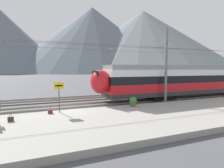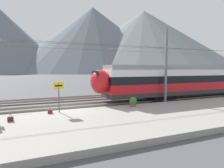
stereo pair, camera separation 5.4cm
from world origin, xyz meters
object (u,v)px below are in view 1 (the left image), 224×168
train_near_platform (221,79)px  platform_sign (59,90)px  catenary_mast_far_side (107,66)px  handbag_beside_passenger (11,119)px  potted_plant_platform_edge (133,101)px  handbag_near_sign (50,111)px  catenary_mast_mid (165,65)px  train_far_track (218,77)px

train_near_platform → platform_sign: train_near_platform is taller
catenary_mast_far_side → platform_sign: catenary_mast_far_side is taller
platform_sign → handbag_beside_passenger: platform_sign is taller
platform_sign → potted_plant_platform_edge: bearing=-1.8°
handbag_near_sign → train_near_platform: bearing=7.8°
catenary_mast_mid → handbag_near_sign: (-10.70, -1.12, -3.37)m
catenary_mast_far_side → handbag_near_sign: 12.60m
handbag_near_sign → catenary_mast_far_side: bearing=49.9°
train_near_platform → handbag_near_sign: train_near_platform is taller
catenary_mast_mid → catenary_mast_far_side: catenary_mast_far_side is taller
train_near_platform → handbag_beside_passenger: (-23.16, -4.00, -1.74)m
train_near_platform → platform_sign: (-20.22, -2.76, -0.29)m
catenary_mast_far_side → potted_plant_platform_edge: size_ratio=48.15×
catenary_mast_mid → platform_sign: bearing=-174.2°
catenary_mast_far_side → platform_sign: 11.82m
platform_sign → potted_plant_platform_edge: platform_sign is taller
train_far_track → catenary_mast_mid: (-15.42, -6.30, 1.62)m
train_far_track → catenary_mast_mid: size_ratio=0.88×
train_near_platform → platform_sign: size_ratio=15.55×
platform_sign → handbag_near_sign: platform_sign is taller
train_far_track → potted_plant_platform_edge: train_far_track is taller
catenary_mast_mid → platform_sign: size_ratio=17.92×
handbag_beside_passenger → potted_plant_platform_edge: size_ratio=0.51×
platform_sign → potted_plant_platform_edge: 6.04m
catenary_mast_far_side → potted_plant_platform_edge: 9.94m
handbag_beside_passenger → handbag_near_sign: size_ratio=1.06×
catenary_mast_far_side → handbag_beside_passenger: (-10.13, -10.43, -3.37)m
handbag_beside_passenger → platform_sign: bearing=22.9°
handbag_near_sign → handbag_beside_passenger: bearing=-153.6°
catenary_mast_far_side → platform_sign: size_ratio=17.92×
train_near_platform → catenary_mast_mid: 10.42m
catenary_mast_mid → handbag_beside_passenger: 13.63m
handbag_near_sign → potted_plant_platform_edge: potted_plant_platform_edge is taller
train_near_platform → train_far_track: same height
platform_sign → handbag_near_sign: size_ratio=5.60×
handbag_beside_passenger → catenary_mast_mid: bearing=9.9°
catenary_mast_far_side → potted_plant_platform_edge: bearing=-97.7°
potted_plant_platform_edge → train_far_track: bearing=21.0°
train_far_track → handbag_beside_passenger: bearing=-163.2°
train_far_track → handbag_beside_passenger: train_far_track is taller
train_near_platform → handbag_beside_passenger: size_ratio=82.38×
train_far_track → catenary_mast_mid: bearing=-157.8°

